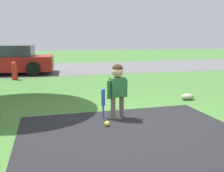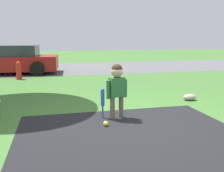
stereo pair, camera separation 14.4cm
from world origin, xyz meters
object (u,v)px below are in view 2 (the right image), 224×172
baseball_bat (103,99)px  sports_ball (106,124)px  fire_hydrant (19,71)px  parked_car (12,60)px  child (117,83)px

baseball_bat → sports_ball: 0.58m
baseball_bat → fire_hydrant: fire_hydrant is taller
baseball_bat → sports_ball: size_ratio=6.48×
baseball_bat → fire_hydrant: 5.96m
sports_ball → parked_car: bearing=108.8°
sports_ball → fire_hydrant: bearing=109.8°
child → sports_ball: size_ratio=11.59×
fire_hydrant → parked_car: size_ratio=0.16×
fire_hydrant → parked_car: (-0.50, 1.79, 0.26)m
fire_hydrant → parked_car: 1.88m
sports_ball → parked_car: size_ratio=0.02×
sports_ball → child: bearing=52.1°
baseball_bat → parked_car: parked_car is taller
child → baseball_bat: bearing=153.0°
sports_ball → baseball_bat: bearing=85.1°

